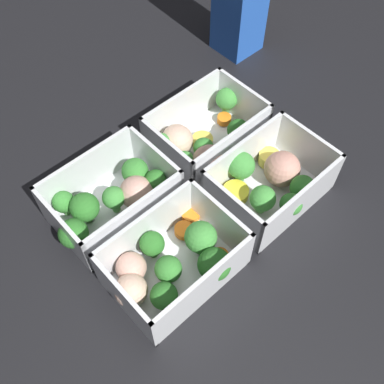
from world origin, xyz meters
TOP-DOWN VIEW (x-y plane):
  - ground_plane at (0.00, 0.00)m, footprint 4.00×4.00m
  - container_near_left at (-0.09, -0.06)m, footprint 0.16×0.11m
  - container_near_right at (0.09, -0.06)m, footprint 0.15×0.12m
  - container_far_left at (-0.08, 0.06)m, footprint 0.16×0.11m
  - container_far_right at (0.08, 0.05)m, footprint 0.16×0.12m

SIDE VIEW (x-z plane):
  - ground_plane at x=0.00m, z-range 0.00..0.00m
  - container_far_right at x=0.08m, z-range -0.01..0.06m
  - container_near_right at x=0.09m, z-range -0.01..0.06m
  - container_far_left at x=-0.08m, z-range -0.01..0.06m
  - container_near_left at x=-0.09m, z-range -0.01..0.06m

